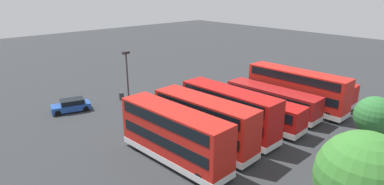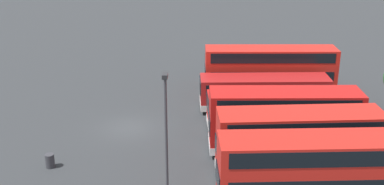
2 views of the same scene
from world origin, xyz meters
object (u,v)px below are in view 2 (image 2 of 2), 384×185
Objects in this scene: bus_single_deck_third at (264,92)px; bus_single_deck_fourth at (277,110)px; bus_double_decker_second at (270,70)px; waste_bin_yellow at (50,161)px; bus_double_decker_fifth at (284,120)px; bus_double_decker_seventh at (314,173)px; bus_single_deck_near_end at (261,67)px; bus_double_decker_sixth at (299,144)px; lamp_post_tall at (166,129)px.

bus_single_deck_fourth is (3.94, 0.45, -0.00)m from bus_single_deck_third.
waste_bin_yellow is (13.45, -16.40, -1.98)m from bus_double_decker_second.
bus_double_decker_second is 1.08× the size of bus_single_deck_third.
bus_double_decker_second is 1.14× the size of bus_double_decker_fifth.
bus_single_deck_near_end is at bearing -179.72° from bus_double_decker_seventh.
bus_double_decker_second is 1.10× the size of bus_double_decker_seventh.
bus_double_decker_sixth is 8.72m from lamp_post_tall.
bus_single_deck_fourth is at bearing 178.05° from bus_double_decker_fifth.
bus_double_decker_sixth reaches higher than bus_single_deck_third.
waste_bin_yellow is at bearing -50.63° from bus_double_decker_second.
bus_double_decker_sixth reaches higher than bus_single_deck_near_end.
bus_single_deck_third is 11.56× the size of waste_bin_yellow.
waste_bin_yellow is (-4.76, -16.20, -1.97)m from bus_double_decker_seventh.
bus_single_deck_third is at bearing -177.57° from bus_double_decker_fifth.
bus_single_deck_near_end is 1.07× the size of bus_double_decker_sixth.
bus_double_decker_second is 21.30m from waste_bin_yellow.
bus_double_decker_fifth is 16.08m from waste_bin_yellow.
bus_single_deck_near_end reaches higher than waste_bin_yellow.
bus_single_deck_near_end is at bearing 174.78° from bus_single_deck_third.
bus_single_deck_fourth is 1.04× the size of bus_double_decker_fifth.
bus_double_decker_second reaches higher than bus_single_deck_fourth.
bus_single_deck_third is 14.85m from bus_double_decker_seventh.
bus_single_deck_fourth is 7.38m from bus_double_decker_sixth.
bus_double_decker_seventh is 11.35× the size of waste_bin_yellow.
bus_double_decker_sixth is (18.28, -0.03, 0.82)m from bus_single_deck_near_end.
bus_single_deck_near_end is at bearing 179.91° from bus_double_decker_sixth.
waste_bin_yellow is at bearing -94.34° from bus_double_decker_sixth.
bus_single_deck_third is 11.32m from bus_double_decker_sixth.
bus_single_deck_near_end is 1.03× the size of bus_double_decker_seventh.
bus_double_decker_seventh is (21.81, 0.11, 0.83)m from bus_single_deck_near_end.
bus_double_decker_second and bus_double_decker_fifth have the same top height.
bus_double_decker_seventh is at bearing 73.64° from waste_bin_yellow.
bus_double_decker_fifth is at bearing 2.43° from bus_single_deck_third.
lamp_post_tall is (17.24, -8.38, 2.16)m from bus_double_decker_second.
bus_single_deck_near_end and bus_single_deck_fourth have the same top height.
bus_single_deck_near_end is at bearing 179.02° from bus_single_deck_fourth.
bus_double_decker_second is 14.68m from bus_double_decker_sixth.
bus_single_deck_fourth is at bearing 111.01° from waste_bin_yellow.
bus_single_deck_third is at bearing -15.46° from bus_double_decker_second.
bus_single_deck_fourth is (7.34, -0.49, -0.83)m from bus_double_decker_second.
lamp_post_tall is (13.84, -7.44, 2.99)m from bus_single_deck_third.
bus_double_decker_seventh is at bearing 2.88° from bus_single_deck_third.
bus_single_deck_near_end is 7.03m from bus_single_deck_third.
bus_single_deck_third is 1.05× the size of bus_double_decker_fifth.
bus_single_deck_third is at bearing -176.91° from bus_double_decker_sixth.
bus_double_decker_fifth is 7.15m from bus_double_decker_seventh.
bus_double_decker_sixth reaches higher than bus_single_deck_fourth.
bus_single_deck_third is 1.40× the size of lamp_post_tall.
bus_double_decker_second is at bearing 176.82° from bus_double_decker_fifth.
bus_double_decker_seventh is (7.14, 0.42, 0.00)m from bus_double_decker_fifth.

